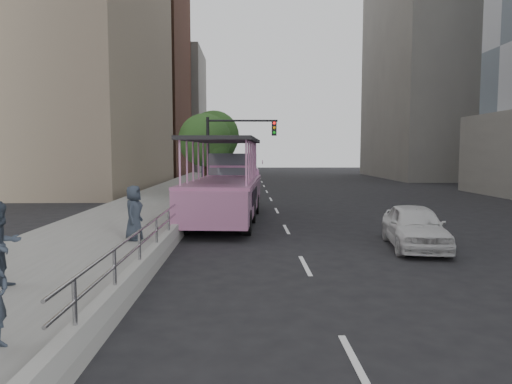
{
  "coord_description": "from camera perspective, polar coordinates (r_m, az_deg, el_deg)",
  "views": [
    {
      "loc": [
        -0.63,
        -14.47,
        3.16
      ],
      "look_at": [
        -0.3,
        1.47,
        1.76
      ],
      "focal_mm": 32.0,
      "sensor_mm": 36.0,
      "label": 1
    }
  ],
  "objects": [
    {
      "name": "kerb_wall",
      "position": [
        16.87,
        -9.69,
        -4.21
      ],
      "size": [
        0.24,
        30.0,
        0.36
      ],
      "primitive_type": "cube",
      "color": "gray",
      "rests_on": "sidewalk"
    },
    {
      "name": "ground",
      "position": [
        14.82,
        1.28,
        -7.3
      ],
      "size": [
        160.0,
        160.0,
        0.0
      ],
      "primitive_type": "plane",
      "color": "black"
    },
    {
      "name": "midrise_stone_b",
      "position": [
        80.25,
        -12.42,
        9.78
      ],
      "size": [
        16.0,
        14.0,
        20.0
      ],
      "primitive_type": "cube",
      "color": "gray",
      "rests_on": "ground"
    },
    {
      "name": "street_tree_far",
      "position": [
        36.5,
        -5.12,
        6.78
      ],
      "size": [
        3.97,
        3.97,
        6.45
      ],
      "color": "#332617",
      "rests_on": "ground"
    },
    {
      "name": "midrise_stone_a",
      "position": [
        63.74,
        24.56,
        16.18
      ],
      "size": [
        20.0,
        20.0,
        32.0
      ],
      "primitive_type": "cube",
      "color": "gray",
      "rests_on": "ground"
    },
    {
      "name": "parking_sign",
      "position": [
        24.51,
        -6.73,
        1.57
      ],
      "size": [
        0.09,
        0.61,
        2.71
      ],
      "color": "black",
      "rests_on": "ground"
    },
    {
      "name": "street_tree_near",
      "position": [
        30.52,
        -6.26,
        6.21
      ],
      "size": [
        3.52,
        3.52,
        5.72
      ],
      "color": "#332617",
      "rests_on": "ground"
    },
    {
      "name": "guardrail",
      "position": [
        16.77,
        -9.72,
        -1.97
      ],
      "size": [
        0.07,
        22.0,
        0.71
      ],
      "color": "#A1A0A4",
      "rests_on": "kerb_wall"
    },
    {
      "name": "midrise_brick",
      "position": [
        65.58,
        -17.02,
        13.42
      ],
      "size": [
        18.0,
        16.0,
        26.0
      ],
      "primitive_type": "cube",
      "color": "brown",
      "rests_on": "ground"
    },
    {
      "name": "pedestrian_mid",
      "position": [
        10.98,
        -29.25,
        -5.81
      ],
      "size": [
        1.01,
        1.11,
        1.84
      ],
      "primitive_type": "imported",
      "rotation": [
        0.0,
        0.0,
        1.13
      ],
      "color": "#2A333F",
      "rests_on": "sidewalk"
    },
    {
      "name": "duck_boat",
      "position": [
        21.63,
        -3.55,
        0.32
      ],
      "size": [
        3.54,
        11.5,
        3.76
      ],
      "color": "black",
      "rests_on": "ground"
    },
    {
      "name": "sidewalk",
      "position": [
        25.18,
        -12.93,
        -1.99
      ],
      "size": [
        5.5,
        80.0,
        0.3
      ],
      "primitive_type": "cube",
      "color": "gray",
      "rests_on": "ground"
    },
    {
      "name": "pedestrian_far",
      "position": [
        15.33,
        -15.03,
        -2.53
      ],
      "size": [
        0.65,
        0.92,
        1.79
      ],
      "primitive_type": "imported",
      "rotation": [
        0.0,
        0.0,
        1.48
      ],
      "color": "#2A333F",
      "rests_on": "sidewalk"
    },
    {
      "name": "car",
      "position": [
        15.99,
        19.22,
        -4.06
      ],
      "size": [
        2.28,
        4.41,
        1.43
      ],
      "primitive_type": "imported",
      "rotation": [
        0.0,
        0.0,
        -0.14
      ],
      "color": "white",
      "rests_on": "ground"
    },
    {
      "name": "traffic_signal",
      "position": [
        26.99,
        -3.5,
        5.72
      ],
      "size": [
        4.2,
        0.32,
        5.2
      ],
      "color": "black",
      "rests_on": "ground"
    }
  ]
}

